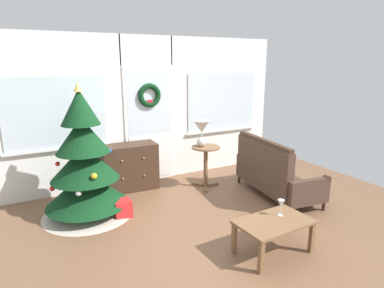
{
  "coord_description": "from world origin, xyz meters",
  "views": [
    {
      "loc": [
        -2.06,
        -3.35,
        2.12
      ],
      "look_at": [
        0.05,
        0.55,
        1.0
      ],
      "focal_mm": 30.75,
      "sensor_mm": 36.0,
      "label": 1
    }
  ],
  "objects_px": {
    "coffee_table": "(274,225)",
    "gift_box": "(122,208)",
    "side_table": "(206,159)",
    "christmas_tree": "(85,169)",
    "dresser_cabinet": "(130,167)",
    "settee_sofa": "(272,174)",
    "wine_glass": "(281,204)",
    "table_lamp": "(202,130)"
  },
  "relations": [
    {
      "from": "christmas_tree",
      "to": "coffee_table",
      "type": "bearing_deg",
      "value": -50.43
    },
    {
      "from": "coffee_table",
      "to": "wine_glass",
      "type": "bearing_deg",
      "value": 23.65
    },
    {
      "from": "settee_sofa",
      "to": "coffee_table",
      "type": "height_order",
      "value": "settee_sofa"
    },
    {
      "from": "christmas_tree",
      "to": "gift_box",
      "type": "xyz_separation_m",
      "value": [
        0.41,
        -0.3,
        -0.56
      ]
    },
    {
      "from": "wine_glass",
      "to": "settee_sofa",
      "type": "bearing_deg",
      "value": 51.37
    },
    {
      "from": "settee_sofa",
      "to": "wine_glass",
      "type": "height_order",
      "value": "settee_sofa"
    },
    {
      "from": "table_lamp",
      "to": "coffee_table",
      "type": "xyz_separation_m",
      "value": [
        -0.3,
        -2.13,
        -0.67
      ]
    },
    {
      "from": "christmas_tree",
      "to": "table_lamp",
      "type": "height_order",
      "value": "christmas_tree"
    },
    {
      "from": "christmas_tree",
      "to": "wine_glass",
      "type": "distance_m",
      "value": 2.63
    },
    {
      "from": "coffee_table",
      "to": "gift_box",
      "type": "xyz_separation_m",
      "value": [
        -1.23,
        1.69,
        -0.22
      ]
    },
    {
      "from": "christmas_tree",
      "to": "side_table",
      "type": "height_order",
      "value": "christmas_tree"
    },
    {
      "from": "settee_sofa",
      "to": "side_table",
      "type": "height_order",
      "value": "settee_sofa"
    },
    {
      "from": "side_table",
      "to": "gift_box",
      "type": "xyz_separation_m",
      "value": [
        -1.59,
        -0.4,
        -0.39
      ]
    },
    {
      "from": "christmas_tree",
      "to": "coffee_table",
      "type": "height_order",
      "value": "christmas_tree"
    },
    {
      "from": "coffee_table",
      "to": "christmas_tree",
      "type": "bearing_deg",
      "value": 129.57
    },
    {
      "from": "side_table",
      "to": "table_lamp",
      "type": "relative_size",
      "value": 1.65
    },
    {
      "from": "christmas_tree",
      "to": "side_table",
      "type": "bearing_deg",
      "value": 2.89
    },
    {
      "from": "settee_sofa",
      "to": "side_table",
      "type": "relative_size",
      "value": 2.26
    },
    {
      "from": "side_table",
      "to": "dresser_cabinet",
      "type": "bearing_deg",
      "value": 154.69
    },
    {
      "from": "settee_sofa",
      "to": "side_table",
      "type": "xyz_separation_m",
      "value": [
        -0.74,
        0.84,
        0.14
      ]
    },
    {
      "from": "coffee_table",
      "to": "side_table",
      "type": "bearing_deg",
      "value": 80.32
    },
    {
      "from": "christmas_tree",
      "to": "table_lamp",
      "type": "xyz_separation_m",
      "value": [
        1.94,
        0.14,
        0.33
      ]
    },
    {
      "from": "christmas_tree",
      "to": "wine_glass",
      "type": "relative_size",
      "value": 9.52
    },
    {
      "from": "settee_sofa",
      "to": "gift_box",
      "type": "relative_size",
      "value": 6.87
    },
    {
      "from": "gift_box",
      "to": "dresser_cabinet",
      "type": "bearing_deg",
      "value": 65.55
    },
    {
      "from": "coffee_table",
      "to": "gift_box",
      "type": "bearing_deg",
      "value": 126.1
    },
    {
      "from": "gift_box",
      "to": "wine_glass",
      "type": "bearing_deg",
      "value": -49.65
    },
    {
      "from": "coffee_table",
      "to": "gift_box",
      "type": "relative_size",
      "value": 3.61
    },
    {
      "from": "dresser_cabinet",
      "to": "settee_sofa",
      "type": "bearing_deg",
      "value": -36.16
    },
    {
      "from": "table_lamp",
      "to": "gift_box",
      "type": "relative_size",
      "value": 1.84
    },
    {
      "from": "dresser_cabinet",
      "to": "settee_sofa",
      "type": "relative_size",
      "value": 0.56
    },
    {
      "from": "christmas_tree",
      "to": "settee_sofa",
      "type": "height_order",
      "value": "christmas_tree"
    },
    {
      "from": "side_table",
      "to": "christmas_tree",
      "type": "bearing_deg",
      "value": -177.11
    },
    {
      "from": "christmas_tree",
      "to": "dresser_cabinet",
      "type": "bearing_deg",
      "value": 37.67
    },
    {
      "from": "table_lamp",
      "to": "dresser_cabinet",
      "type": "bearing_deg",
      "value": 155.19
    },
    {
      "from": "side_table",
      "to": "table_lamp",
      "type": "height_order",
      "value": "table_lamp"
    },
    {
      "from": "christmas_tree",
      "to": "table_lamp",
      "type": "distance_m",
      "value": 1.97
    },
    {
      "from": "coffee_table",
      "to": "gift_box",
      "type": "distance_m",
      "value": 2.11
    },
    {
      "from": "christmas_tree",
      "to": "table_lamp",
      "type": "relative_size",
      "value": 4.22
    },
    {
      "from": "coffee_table",
      "to": "dresser_cabinet",
      "type": "bearing_deg",
      "value": 106.93
    },
    {
      "from": "wine_glass",
      "to": "gift_box",
      "type": "bearing_deg",
      "value": 130.35
    },
    {
      "from": "dresser_cabinet",
      "to": "gift_box",
      "type": "xyz_separation_m",
      "value": [
        -0.43,
        -0.95,
        -0.27
      ]
    }
  ]
}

